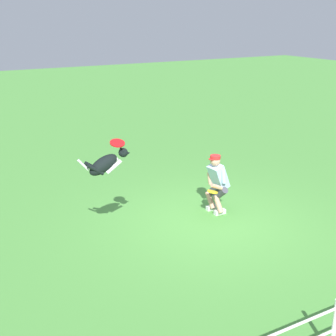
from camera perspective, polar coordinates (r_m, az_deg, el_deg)
ground_plane at (r=9.76m, az=5.29°, el=-6.68°), size 60.00×60.00×0.00m
person at (r=10.04m, az=5.96°, el=-1.67°), size 0.57×0.65×1.29m
dog at (r=8.33m, az=-7.56°, el=0.53°), size 0.98×0.29×0.53m
frisbee_flying at (r=8.30m, az=-6.18°, el=3.04°), size 0.38×0.36×0.14m
frisbee_held at (r=9.72m, az=5.44°, el=-2.90°), size 0.29×0.29×0.09m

